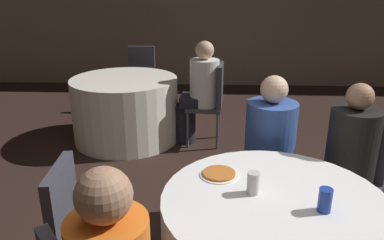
{
  "coord_description": "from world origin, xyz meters",
  "views": [
    {
      "loc": [
        -0.4,
        -1.8,
        1.8
      ],
      "look_at": [
        -0.51,
        0.77,
        0.86
      ],
      "focal_mm": 35.0,
      "sensor_mm": 36.0,
      "label": 1
    }
  ],
  "objects_px": {
    "person_blue_shirt": "(270,154)",
    "soda_can_blue": "(325,200)",
    "table_far": "(126,109)",
    "person_white_shirt": "(198,93)",
    "chair_near_west": "(82,232)",
    "chair_near_north": "(269,151)",
    "soda_can_silver": "(253,183)",
    "chair_far_east": "(213,97)",
    "chair_near_northeast": "(354,168)",
    "chair_far_north": "(141,74)",
    "person_black_shirt": "(344,170)",
    "pizza_plate_near": "(219,174)"
  },
  "relations": [
    {
      "from": "person_blue_shirt",
      "to": "soda_can_blue",
      "type": "distance_m",
      "value": 0.97
    },
    {
      "from": "table_far",
      "to": "person_white_shirt",
      "type": "bearing_deg",
      "value": -4.73
    },
    {
      "from": "chair_near_west",
      "to": "table_far",
      "type": "bearing_deg",
      "value": -176.56
    },
    {
      "from": "chair_near_north",
      "to": "person_blue_shirt",
      "type": "height_order",
      "value": "person_blue_shirt"
    },
    {
      "from": "soda_can_silver",
      "to": "chair_near_north",
      "type": "bearing_deg",
      "value": 75.99
    },
    {
      "from": "chair_far_east",
      "to": "chair_near_northeast",
      "type": "bearing_deg",
      "value": -145.1
    },
    {
      "from": "chair_near_north",
      "to": "chair_far_north",
      "type": "height_order",
      "value": "same"
    },
    {
      "from": "soda_can_silver",
      "to": "person_white_shirt",
      "type": "bearing_deg",
      "value": 98.45
    },
    {
      "from": "chair_near_north",
      "to": "person_black_shirt",
      "type": "height_order",
      "value": "person_black_shirt"
    },
    {
      "from": "chair_near_west",
      "to": "chair_near_northeast",
      "type": "relative_size",
      "value": 1.0
    },
    {
      "from": "table_far",
      "to": "pizza_plate_near",
      "type": "bearing_deg",
      "value": -65.18
    },
    {
      "from": "pizza_plate_near",
      "to": "soda_can_silver",
      "type": "relative_size",
      "value": 1.85
    },
    {
      "from": "chair_far_east",
      "to": "pizza_plate_near",
      "type": "distance_m",
      "value": 2.21
    },
    {
      "from": "person_blue_shirt",
      "to": "soda_can_blue",
      "type": "bearing_deg",
      "value": 103.92
    },
    {
      "from": "chair_near_north",
      "to": "chair_near_west",
      "type": "distance_m",
      "value": 1.56
    },
    {
      "from": "table_far",
      "to": "chair_near_northeast",
      "type": "relative_size",
      "value": 1.31
    },
    {
      "from": "table_far",
      "to": "chair_far_north",
      "type": "xyz_separation_m",
      "value": [
        0.01,
        1.04,
        0.19
      ]
    },
    {
      "from": "chair_far_east",
      "to": "person_white_shirt",
      "type": "distance_m",
      "value": 0.17
    },
    {
      "from": "person_black_shirt",
      "to": "person_blue_shirt",
      "type": "bearing_deg",
      "value": 17.18
    },
    {
      "from": "chair_far_east",
      "to": "person_black_shirt",
      "type": "xyz_separation_m",
      "value": [
        0.88,
        -1.82,
        0.04
      ]
    },
    {
      "from": "soda_can_silver",
      "to": "chair_far_north",
      "type": "bearing_deg",
      "value": 109.05
    },
    {
      "from": "chair_far_north",
      "to": "pizza_plate_near",
      "type": "bearing_deg",
      "value": 108.21
    },
    {
      "from": "person_blue_shirt",
      "to": "pizza_plate_near",
      "type": "xyz_separation_m",
      "value": [
        -0.39,
        -0.6,
        0.15
      ]
    },
    {
      "from": "table_far",
      "to": "pizza_plate_near",
      "type": "height_order",
      "value": "pizza_plate_near"
    },
    {
      "from": "person_black_shirt",
      "to": "person_white_shirt",
      "type": "height_order",
      "value": "person_white_shirt"
    },
    {
      "from": "person_white_shirt",
      "to": "person_blue_shirt",
      "type": "bearing_deg",
      "value": -155.67
    },
    {
      "from": "chair_near_west",
      "to": "pizza_plate_near",
      "type": "distance_m",
      "value": 0.81
    },
    {
      "from": "chair_near_northeast",
      "to": "person_blue_shirt",
      "type": "distance_m",
      "value": 0.59
    },
    {
      "from": "person_black_shirt",
      "to": "pizza_plate_near",
      "type": "height_order",
      "value": "person_black_shirt"
    },
    {
      "from": "pizza_plate_near",
      "to": "soda_can_silver",
      "type": "xyz_separation_m",
      "value": [
        0.17,
        -0.19,
        0.05
      ]
    },
    {
      "from": "person_white_shirt",
      "to": "soda_can_blue",
      "type": "height_order",
      "value": "person_white_shirt"
    },
    {
      "from": "soda_can_blue",
      "to": "soda_can_silver",
      "type": "height_order",
      "value": "same"
    },
    {
      "from": "table_far",
      "to": "person_black_shirt",
      "type": "bearing_deg",
      "value": -44.95
    },
    {
      "from": "table_far",
      "to": "pizza_plate_near",
      "type": "relative_size",
      "value": 5.53
    },
    {
      "from": "chair_near_west",
      "to": "chair_far_north",
      "type": "relative_size",
      "value": 1.0
    },
    {
      "from": "table_far",
      "to": "chair_near_west",
      "type": "xyz_separation_m",
      "value": [
        0.33,
        -2.59,
        0.19
      ]
    },
    {
      "from": "chair_near_west",
      "to": "soda_can_blue",
      "type": "relative_size",
      "value": 7.8
    },
    {
      "from": "chair_near_west",
      "to": "chair_near_northeast",
      "type": "height_order",
      "value": "same"
    },
    {
      "from": "chair_near_north",
      "to": "soda_can_silver",
      "type": "height_order",
      "value": "chair_near_north"
    },
    {
      "from": "chair_far_east",
      "to": "soda_can_silver",
      "type": "relative_size",
      "value": 7.8
    },
    {
      "from": "table_far",
      "to": "chair_far_east",
      "type": "xyz_separation_m",
      "value": [
        1.04,
        -0.09,
        0.19
      ]
    },
    {
      "from": "person_black_shirt",
      "to": "person_blue_shirt",
      "type": "relative_size",
      "value": 1.01
    },
    {
      "from": "chair_near_northeast",
      "to": "person_white_shirt",
      "type": "bearing_deg",
      "value": -13.15
    },
    {
      "from": "chair_far_north",
      "to": "person_black_shirt",
      "type": "relative_size",
      "value": 0.79
    },
    {
      "from": "chair_near_north",
      "to": "chair_far_east",
      "type": "bearing_deg",
      "value": -66.2
    },
    {
      "from": "pizza_plate_near",
      "to": "person_black_shirt",
      "type": "bearing_deg",
      "value": 23.64
    },
    {
      "from": "chair_near_north",
      "to": "soda_can_blue",
      "type": "relative_size",
      "value": 7.8
    },
    {
      "from": "pizza_plate_near",
      "to": "soda_can_silver",
      "type": "height_order",
      "value": "soda_can_silver"
    },
    {
      "from": "chair_near_northeast",
      "to": "person_white_shirt",
      "type": "distance_m",
      "value": 2.07
    },
    {
      "from": "chair_near_north",
      "to": "chair_near_west",
      "type": "xyz_separation_m",
      "value": [
        -1.13,
        -1.07,
        0.0
      ]
    }
  ]
}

